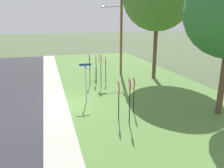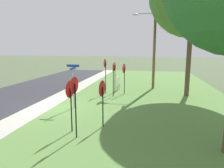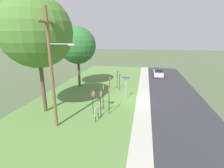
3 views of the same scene
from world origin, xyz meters
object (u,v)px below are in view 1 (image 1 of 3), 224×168
(yield_sign_near_left, at_px, (118,92))
(notice_board, at_px, (96,71))
(utility_pole, at_px, (120,25))
(stop_sign_far_left, at_px, (89,62))
(yield_sign_near_right, at_px, (129,91))
(stop_sign_near_right, at_px, (96,62))
(yield_sign_far_left, at_px, (134,87))
(stop_sign_near_left, at_px, (100,63))
(stop_sign_far_center, at_px, (105,63))
(street_name_post, at_px, (86,79))

(yield_sign_near_left, relative_size, notice_board, 1.86)
(yield_sign_near_left, bearing_deg, notice_board, -176.50)
(utility_pole, bearing_deg, stop_sign_far_left, -51.14)
(yield_sign_near_left, relative_size, yield_sign_near_right, 0.90)
(stop_sign_near_right, bearing_deg, yield_sign_far_left, 11.42)
(yield_sign_near_left, height_order, yield_sign_near_right, yield_sign_near_right)
(stop_sign_near_left, bearing_deg, stop_sign_far_left, -146.33)
(stop_sign_far_center, xyz_separation_m, yield_sign_far_left, (7.26, -0.11, -0.14))
(stop_sign_far_left, relative_size, notice_board, 2.29)
(stop_sign_near_right, distance_m, utility_pole, 5.10)
(yield_sign_far_left, bearing_deg, yield_sign_near_right, -18.75)
(yield_sign_near_right, xyz_separation_m, utility_pole, (-11.43, 3.18, 3.12))
(yield_sign_near_right, bearing_deg, notice_board, -173.97)
(stop_sign_far_center, bearing_deg, notice_board, -139.00)
(stop_sign_near_left, xyz_separation_m, stop_sign_far_left, (-0.86, -0.79, 0.03))
(stop_sign_near_right, height_order, stop_sign_far_center, stop_sign_near_right)
(stop_sign_far_center, distance_m, utility_pole, 4.81)
(yield_sign_near_left, distance_m, notice_board, 9.29)
(stop_sign_far_left, height_order, yield_sign_far_left, stop_sign_far_left)
(yield_sign_near_left, height_order, notice_board, yield_sign_near_left)
(yield_sign_near_left, xyz_separation_m, street_name_post, (-3.52, -1.22, -0.09))
(stop_sign_near_left, relative_size, notice_board, 2.21)
(yield_sign_far_left, height_order, notice_board, yield_sign_far_left)
(street_name_post, height_order, utility_pole, utility_pole)
(stop_sign_near_right, height_order, yield_sign_near_right, yield_sign_near_right)
(stop_sign_far_left, bearing_deg, stop_sign_far_center, 106.86)
(stop_sign_far_center, bearing_deg, stop_sign_near_right, -94.80)
(utility_pole, bearing_deg, stop_sign_near_left, -37.39)
(stop_sign_far_center, relative_size, notice_board, 1.98)
(notice_board, bearing_deg, yield_sign_near_left, -0.68)
(stop_sign_near_right, relative_size, utility_pole, 0.27)
(stop_sign_far_center, relative_size, yield_sign_near_right, 0.95)
(stop_sign_near_left, distance_m, street_name_post, 3.92)
(stop_sign_far_center, height_order, notice_board, stop_sign_far_center)
(yield_sign_far_left, distance_m, notice_board, 8.43)
(notice_board, bearing_deg, stop_sign_near_right, -6.69)
(stop_sign_far_left, relative_size, utility_pole, 0.30)
(street_name_post, bearing_deg, yield_sign_far_left, 42.99)
(yield_sign_near_left, xyz_separation_m, notice_board, (-9.22, 0.69, -0.90))
(street_name_post, relative_size, utility_pole, 0.29)
(yield_sign_near_left, distance_m, yield_sign_near_right, 0.75)
(stop_sign_near_left, bearing_deg, utility_pole, 133.55)
(stop_sign_near_right, relative_size, yield_sign_near_right, 0.99)
(stop_sign_near_left, distance_m, stop_sign_far_center, 1.38)
(stop_sign_near_right, xyz_separation_m, street_name_post, (4.80, -1.75, -0.23))
(notice_board, bearing_deg, street_name_post, -14.97)
(stop_sign_near_left, bearing_deg, yield_sign_near_left, -14.33)
(stop_sign_near_right, xyz_separation_m, yield_sign_near_right, (8.91, -0.09, 0.06))
(yield_sign_near_right, bearing_deg, stop_sign_near_left, -174.03)
(street_name_post, xyz_separation_m, utility_pole, (-7.32, 4.84, 3.41))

